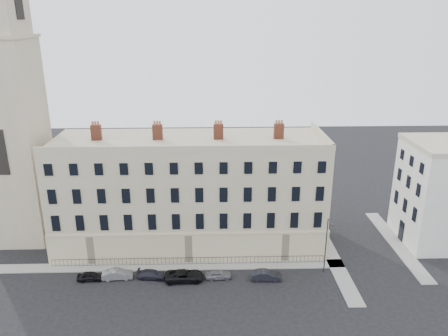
{
  "coord_description": "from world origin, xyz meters",
  "views": [
    {
      "loc": [
        -2.93,
        -43.9,
        30.28
      ],
      "look_at": [
        -1.32,
        10.0,
        11.6
      ],
      "focal_mm": 35.0,
      "sensor_mm": 36.0,
      "label": 1
    }
  ],
  "objects_px": {
    "car_e": "(218,274)",
    "car_f": "(266,275)",
    "car_d": "(184,276)",
    "streetlamp": "(326,243)",
    "car_a": "(91,276)",
    "car_c": "(152,274)",
    "car_b": "(117,274)"
  },
  "relations": [
    {
      "from": "car_e",
      "to": "car_f",
      "type": "bearing_deg",
      "value": -96.56
    },
    {
      "from": "car_d",
      "to": "car_e",
      "type": "relative_size",
      "value": 1.47
    },
    {
      "from": "streetlamp",
      "to": "car_a",
      "type": "bearing_deg",
      "value": -171.83
    },
    {
      "from": "car_a",
      "to": "car_c",
      "type": "xyz_separation_m",
      "value": [
        7.38,
        0.19,
        -0.02
      ]
    },
    {
      "from": "car_a",
      "to": "car_f",
      "type": "height_order",
      "value": "car_f"
    },
    {
      "from": "car_c",
      "to": "car_e",
      "type": "distance_m",
      "value": 8.14
    },
    {
      "from": "car_f",
      "to": "car_b",
      "type": "bearing_deg",
      "value": 90.07
    },
    {
      "from": "car_b",
      "to": "car_f",
      "type": "xyz_separation_m",
      "value": [
        18.11,
        -0.79,
        0.0
      ]
    },
    {
      "from": "car_a",
      "to": "car_b",
      "type": "height_order",
      "value": "car_b"
    },
    {
      "from": "car_b",
      "to": "car_a",
      "type": "bearing_deg",
      "value": 89.2
    },
    {
      "from": "car_d",
      "to": "car_f",
      "type": "height_order",
      "value": "car_d"
    },
    {
      "from": "car_b",
      "to": "streetlamp",
      "type": "bearing_deg",
      "value": -93.82
    },
    {
      "from": "car_c",
      "to": "car_d",
      "type": "height_order",
      "value": "car_d"
    },
    {
      "from": "car_c",
      "to": "car_d",
      "type": "relative_size",
      "value": 0.77
    },
    {
      "from": "car_c",
      "to": "car_e",
      "type": "height_order",
      "value": "car_e"
    },
    {
      "from": "streetlamp",
      "to": "car_b",
      "type": "bearing_deg",
      "value": -172.17
    },
    {
      "from": "car_e",
      "to": "car_f",
      "type": "relative_size",
      "value": 0.87
    },
    {
      "from": "car_a",
      "to": "car_b",
      "type": "bearing_deg",
      "value": -88.96
    },
    {
      "from": "car_f",
      "to": "car_d",
      "type": "bearing_deg",
      "value": 91.7
    },
    {
      "from": "car_a",
      "to": "car_f",
      "type": "distance_m",
      "value": 21.3
    },
    {
      "from": "car_f",
      "to": "streetlamp",
      "type": "height_order",
      "value": "streetlamp"
    },
    {
      "from": "car_d",
      "to": "car_e",
      "type": "distance_m",
      "value": 4.15
    },
    {
      "from": "car_e",
      "to": "car_c",
      "type": "bearing_deg",
      "value": 85.87
    },
    {
      "from": "car_d",
      "to": "car_e",
      "type": "height_order",
      "value": "car_d"
    },
    {
      "from": "car_a",
      "to": "car_c",
      "type": "relative_size",
      "value": 0.88
    },
    {
      "from": "car_a",
      "to": "streetlamp",
      "type": "distance_m",
      "value": 28.99
    },
    {
      "from": "car_e",
      "to": "car_f",
      "type": "distance_m",
      "value": 5.8
    },
    {
      "from": "car_b",
      "to": "car_c",
      "type": "xyz_separation_m",
      "value": [
        4.2,
        -0.05,
        -0.08
      ]
    },
    {
      "from": "car_a",
      "to": "car_d",
      "type": "relative_size",
      "value": 0.68
    },
    {
      "from": "car_e",
      "to": "car_d",
      "type": "bearing_deg",
      "value": 92.09
    },
    {
      "from": "car_f",
      "to": "car_a",
      "type": "bearing_deg",
      "value": 91.09
    },
    {
      "from": "car_c",
      "to": "car_b",
      "type": "bearing_deg",
      "value": 96.06
    }
  ]
}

